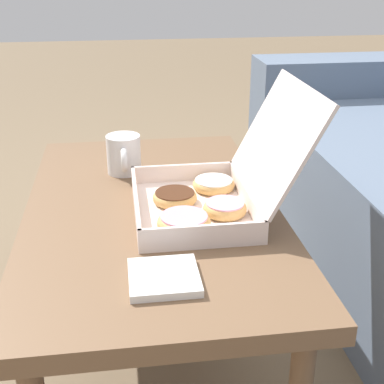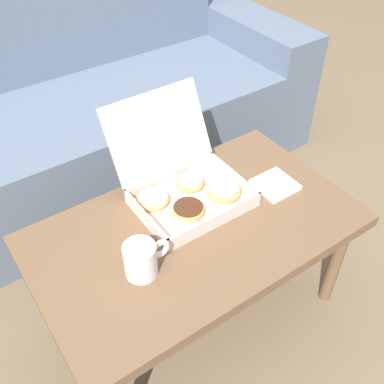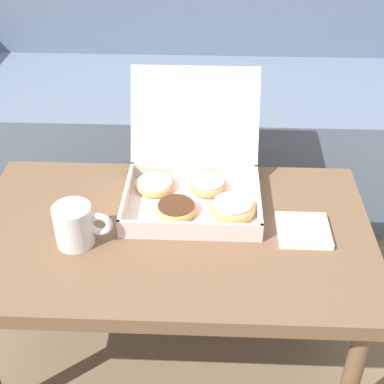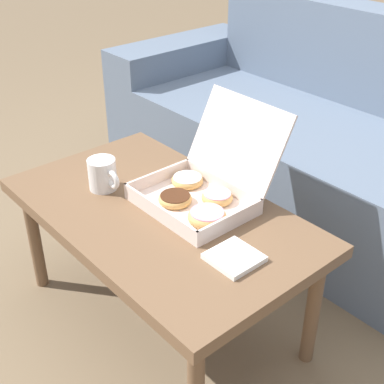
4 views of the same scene
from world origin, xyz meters
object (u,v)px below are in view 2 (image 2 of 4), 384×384
(couch, at_px, (75,123))
(coffee_table, at_px, (196,237))
(coffee_mug, at_px, (142,259))
(pastry_box, at_px, (186,184))

(couch, distance_m, coffee_table, 0.96)
(couch, xyz_separation_m, coffee_mug, (-0.22, -1.01, 0.19))
(couch, xyz_separation_m, coffee_table, (0.00, -0.96, 0.09))
(couch, height_order, coffee_mug, couch)
(coffee_table, bearing_deg, pastry_box, 67.37)
(coffee_table, distance_m, pastry_box, 0.17)
(couch, relative_size, coffee_table, 2.22)
(coffee_mug, bearing_deg, pastry_box, 34.88)
(couch, height_order, pastry_box, couch)
(coffee_table, height_order, coffee_mug, coffee_mug)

